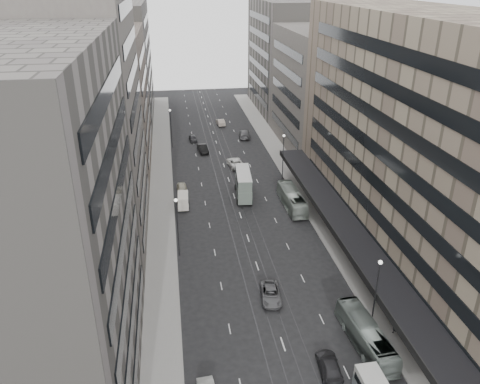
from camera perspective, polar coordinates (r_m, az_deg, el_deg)
ground at (r=53.88m, az=3.72°, el=-13.69°), size 220.00×220.00×0.00m
sidewalk_right at (r=88.05m, az=6.24°, el=2.44°), size 4.00×125.00×0.15m
sidewalk_left at (r=85.36m, az=-9.55°, el=1.49°), size 4.00×125.00×0.15m
department_store at (r=60.97m, az=22.65°, el=5.18°), size 19.20×60.00×30.00m
building_right_mid at (r=100.41m, az=9.83°, el=12.20°), size 15.00×28.00×24.00m
building_right_far at (r=128.36m, az=5.68°, el=16.09°), size 15.00×32.00×28.00m
building_left_a at (r=39.65m, az=-24.95°, el=-5.62°), size 15.00×28.00×30.00m
building_left_b at (r=63.32m, az=-19.33°, el=8.36°), size 15.00×26.00×34.00m
building_left_c at (r=90.25m, az=-16.25°, el=10.48°), size 15.00×28.00×25.00m
building_left_d at (r=122.11m, az=-14.65°, el=14.98°), size 15.00×38.00×28.00m
lamp_right_near at (r=49.78m, az=16.33°, el=-11.01°), size 0.44×0.44×8.32m
lamp_right_far at (r=83.39m, az=5.30°, el=4.96°), size 0.44×0.44×8.32m
lamp_left_near at (r=60.10m, az=-7.68°, el=-3.48°), size 0.44×0.44×8.32m
lamp_left_far at (r=100.07m, az=-8.44°, el=8.23°), size 0.44×0.44×8.32m
bus_near at (r=49.72m, az=15.10°, el=-16.52°), size 2.95×9.98×2.74m
bus_far at (r=74.27m, az=6.35°, el=-0.85°), size 2.53×10.40×2.89m
double_decker at (r=76.97m, az=0.41°, el=1.04°), size 3.05×8.22×4.41m
panel_van at (r=74.27m, az=-6.94°, el=-1.03°), size 1.92×3.71×2.30m
sedan_2 at (r=54.50m, az=3.78°, el=-12.29°), size 2.70×5.00×1.33m
sedan_3 at (r=46.98m, az=10.84°, el=-20.12°), size 2.36×4.84×1.36m
sedan_4 at (r=79.77m, az=-7.07°, el=0.41°), size 1.85×4.20×1.40m
sedan_5 at (r=97.72m, az=-4.56°, el=5.29°), size 2.33×5.02×1.59m
sedan_6 at (r=90.09m, az=-0.56°, el=3.62°), size 3.23×5.92×1.58m
sedan_7 at (r=106.68m, az=0.53°, el=7.11°), size 2.94×6.11×1.72m
sedan_8 at (r=104.79m, az=-5.76°, el=6.54°), size 1.90×4.04×1.33m
sedan_9 at (r=115.98m, az=-2.39°, el=8.52°), size 1.99×4.76×1.53m
pedestrian at (r=52.16m, az=18.41°, el=-15.10°), size 0.85×0.75×1.96m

